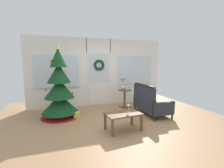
{
  "coord_description": "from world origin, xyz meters",
  "views": [
    {
      "loc": [
        -1.37,
        -3.87,
        1.59
      ],
      "look_at": [
        0.05,
        0.55,
        1.0
      ],
      "focal_mm": 25.22,
      "sensor_mm": 36.0,
      "label": 1
    }
  ],
  "objects_px": {
    "wine_glass": "(128,107)",
    "christmas_tree": "(60,92)",
    "flower_vase": "(128,87)",
    "side_table": "(125,95)",
    "coffee_table": "(123,116)",
    "gift_box": "(76,115)",
    "settee_sofa": "(149,102)",
    "table_lamp": "(123,82)"
  },
  "relations": [
    {
      "from": "wine_glass",
      "to": "christmas_tree",
      "type": "bearing_deg",
      "value": 137.36
    },
    {
      "from": "wine_glass",
      "to": "flower_vase",
      "type": "bearing_deg",
      "value": 66.93
    },
    {
      "from": "side_table",
      "to": "coffee_table",
      "type": "distance_m",
      "value": 1.91
    },
    {
      "from": "wine_glass",
      "to": "coffee_table",
      "type": "bearing_deg",
      "value": -178.72
    },
    {
      "from": "flower_vase",
      "to": "gift_box",
      "type": "bearing_deg",
      "value": -166.22
    },
    {
      "from": "coffee_table",
      "to": "settee_sofa",
      "type": "bearing_deg",
      "value": 36.19
    },
    {
      "from": "side_table",
      "to": "gift_box",
      "type": "xyz_separation_m",
      "value": [
        -1.75,
        -0.51,
        -0.39
      ]
    },
    {
      "from": "christmas_tree",
      "to": "coffee_table",
      "type": "xyz_separation_m",
      "value": [
        1.45,
        -1.47,
        -0.42
      ]
    },
    {
      "from": "wine_glass",
      "to": "table_lamp",
      "type": "bearing_deg",
      "value": 72.64
    },
    {
      "from": "side_table",
      "to": "wine_glass",
      "type": "distance_m",
      "value": 1.86
    },
    {
      "from": "table_lamp",
      "to": "flower_vase",
      "type": "distance_m",
      "value": 0.25
    },
    {
      "from": "christmas_tree",
      "to": "settee_sofa",
      "type": "height_order",
      "value": "christmas_tree"
    },
    {
      "from": "table_lamp",
      "to": "gift_box",
      "type": "height_order",
      "value": "table_lamp"
    },
    {
      "from": "table_lamp",
      "to": "settee_sofa",
      "type": "bearing_deg",
      "value": -57.53
    },
    {
      "from": "side_table",
      "to": "coffee_table",
      "type": "height_order",
      "value": "side_table"
    },
    {
      "from": "flower_vase",
      "to": "coffee_table",
      "type": "xyz_separation_m",
      "value": [
        -0.85,
        -1.69,
        -0.43
      ]
    },
    {
      "from": "coffee_table",
      "to": "wine_glass",
      "type": "bearing_deg",
      "value": 1.28
    },
    {
      "from": "christmas_tree",
      "to": "flower_vase",
      "type": "bearing_deg",
      "value": 5.53
    },
    {
      "from": "settee_sofa",
      "to": "table_lamp",
      "type": "height_order",
      "value": "table_lamp"
    },
    {
      "from": "christmas_tree",
      "to": "settee_sofa",
      "type": "xyz_separation_m",
      "value": [
        2.7,
        -0.55,
        -0.4
      ]
    },
    {
      "from": "christmas_tree",
      "to": "side_table",
      "type": "xyz_separation_m",
      "value": [
        2.21,
        0.28,
        -0.3
      ]
    },
    {
      "from": "table_lamp",
      "to": "gift_box",
      "type": "relative_size",
      "value": 2.47
    },
    {
      "from": "settee_sofa",
      "to": "gift_box",
      "type": "height_order",
      "value": "settee_sofa"
    },
    {
      "from": "flower_vase",
      "to": "wine_glass",
      "type": "distance_m",
      "value": 1.85
    },
    {
      "from": "side_table",
      "to": "flower_vase",
      "type": "height_order",
      "value": "flower_vase"
    },
    {
      "from": "wine_glass",
      "to": "gift_box",
      "type": "distance_m",
      "value": 1.74
    },
    {
      "from": "christmas_tree",
      "to": "flower_vase",
      "type": "distance_m",
      "value": 2.32
    },
    {
      "from": "side_table",
      "to": "coffee_table",
      "type": "bearing_deg",
      "value": -113.33
    },
    {
      "from": "table_lamp",
      "to": "flower_vase",
      "type": "xyz_separation_m",
      "value": [
        0.16,
        -0.1,
        -0.17
      ]
    },
    {
      "from": "christmas_tree",
      "to": "wine_glass",
      "type": "bearing_deg",
      "value": -42.64
    },
    {
      "from": "side_table",
      "to": "flower_vase",
      "type": "relative_size",
      "value": 1.93
    },
    {
      "from": "side_table",
      "to": "wine_glass",
      "type": "height_order",
      "value": "side_table"
    },
    {
      "from": "christmas_tree",
      "to": "table_lamp",
      "type": "relative_size",
      "value": 4.86
    },
    {
      "from": "table_lamp",
      "to": "wine_glass",
      "type": "xyz_separation_m",
      "value": [
        -0.56,
        -1.79,
        -0.4
      ]
    },
    {
      "from": "side_table",
      "to": "flower_vase",
      "type": "xyz_separation_m",
      "value": [
        0.1,
        -0.06,
        0.31
      ]
    },
    {
      "from": "coffee_table",
      "to": "christmas_tree",
      "type": "bearing_deg",
      "value": 134.74
    },
    {
      "from": "table_lamp",
      "to": "side_table",
      "type": "bearing_deg",
      "value": -33.69
    },
    {
      "from": "gift_box",
      "to": "table_lamp",
      "type": "bearing_deg",
      "value": 18.13
    },
    {
      "from": "side_table",
      "to": "coffee_table",
      "type": "relative_size",
      "value": 0.76
    },
    {
      "from": "christmas_tree",
      "to": "gift_box",
      "type": "distance_m",
      "value": 0.86
    },
    {
      "from": "flower_vase",
      "to": "coffee_table",
      "type": "relative_size",
      "value": 0.39
    },
    {
      "from": "settee_sofa",
      "to": "flower_vase",
      "type": "xyz_separation_m",
      "value": [
        -0.4,
        0.77,
        0.42
      ]
    }
  ]
}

